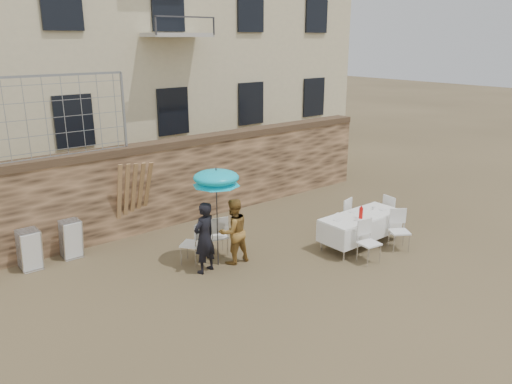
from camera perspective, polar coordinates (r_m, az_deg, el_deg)
ground at (r=10.16m, az=6.15°, el=-10.89°), size 80.00×80.00×0.00m
stone_wall at (r=13.48m, az=-8.83°, el=1.21°), size 13.00×0.50×2.20m
chain_link_fence at (r=11.89m, az=-21.96°, el=7.92°), size 3.20×0.06×1.80m
man_suit at (r=10.51m, az=-5.92°, el=-5.22°), size 0.64×0.50×1.55m
woman_dress at (r=10.91m, az=-2.60°, el=-4.50°), size 0.74×0.58×1.47m
umbrella at (r=10.42m, az=-4.57°, el=1.31°), size 1.01×1.01×2.04m
couple_chair_left at (r=11.05m, az=-7.44°, el=-5.77°), size 0.67×0.67×0.96m
couple_chair_right at (r=11.40m, az=-4.44°, el=-4.94°), size 0.58×0.58×0.96m
banquet_table at (r=12.05m, az=11.92°, el=-2.75°), size 2.10×0.85×0.78m
soda_bottle at (r=11.75m, az=11.91°, el=-2.36°), size 0.09×0.09×0.26m
table_chair_front_left at (r=11.26m, az=12.82°, el=-5.62°), size 0.54×0.54×0.96m
table_chair_front_right at (r=12.10m, az=16.10°, el=-4.26°), size 0.66×0.66×0.96m
table_chair_back at (r=12.76m, az=9.66°, el=-2.68°), size 0.58×0.58×0.96m
table_chair_side at (r=13.25m, az=15.39°, el=-2.32°), size 0.54×0.54×0.96m
chair_stack_left at (r=11.91m, az=-24.73°, el=-5.67°), size 0.46×0.55×0.92m
chair_stack_right at (r=12.12m, az=-20.64°, el=-4.78°), size 0.46×0.47×0.92m
wood_planks at (r=12.53m, az=-14.11°, el=-0.82°), size 0.70×0.20×2.00m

